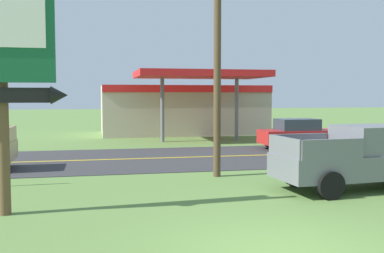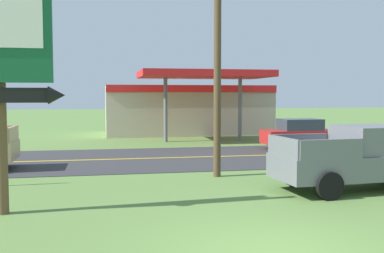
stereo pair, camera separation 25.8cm
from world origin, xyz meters
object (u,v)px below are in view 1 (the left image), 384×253
Objects in this scene: gas_station at (183,108)px; pickup_grey_parked_on_lawn at (360,158)px; car_red_near_lane at (299,134)px; utility_pole at (217,46)px; motel_sign at (2,54)px.

gas_station is 2.25× the size of pickup_grey_parked_on_lawn.
pickup_grey_parked_on_lawn is 10.44m from car_red_near_lane.
motel_sign is at bearing -147.00° from utility_pole.
motel_sign is 0.68× the size of utility_pole.
gas_station reaches higher than car_red_near_lane.
gas_station is 2.86× the size of car_red_near_lane.
utility_pole is (6.34, 4.12, 0.77)m from motel_sign.
gas_station is at bearing 110.79° from car_red_near_lane.
car_red_near_lane is at bearing 74.96° from pickup_grey_parked_on_lawn.
car_red_near_lane is (2.71, 10.08, -0.13)m from pickup_grey_parked_on_lawn.
motel_sign is at bearing -173.94° from pickup_grey_parked_on_lawn.
pickup_grey_parked_on_lawn reaches higher than car_red_near_lane.
pickup_grey_parked_on_lawn is at bearing 6.06° from motel_sign.
motel_sign is 1.10× the size of pickup_grey_parked_on_lawn.
gas_station reaches higher than pickup_grey_parked_on_lawn.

